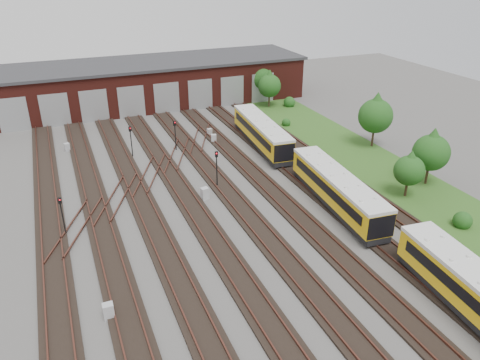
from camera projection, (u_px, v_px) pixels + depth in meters
name	position (u px, v px, depth m)	size (l,w,h in m)	color
ground	(237.00, 235.00, 37.99)	(120.00, 120.00, 0.00)	#484643
track_network	(233.00, 231.00, 38.37)	(30.40, 70.00, 0.33)	black
maintenance_shed	(137.00, 84.00, 69.87)	(51.00, 12.50, 6.35)	#501914
grass_verge	(360.00, 156.00, 52.83)	(8.00, 55.00, 0.05)	#29501A
metro_train	(337.00, 189.00, 41.47)	(3.65, 46.05, 2.87)	black
signal_mast_0	(62.00, 212.00, 37.15)	(0.28, 0.26, 3.41)	black
signal_mast_1	(131.00, 137.00, 51.98)	(0.31, 0.30, 3.52)	black
signal_mast_2	(175.00, 131.00, 53.73)	(0.31, 0.30, 3.52)	black
signal_mast_3	(217.00, 164.00, 44.96)	(0.32, 0.30, 3.74)	black
relay_cabinet_0	(109.00, 311.00, 29.11)	(0.66, 0.55, 1.10)	#B0B2B5
relay_cabinet_1	(67.00, 147.00, 54.14)	(0.57, 0.47, 0.95)	#B0B2B5
relay_cabinet_2	(205.00, 194.00, 43.41)	(0.69, 0.57, 1.15)	#B0B2B5
relay_cabinet_3	(210.00, 132.00, 58.79)	(0.55, 0.46, 0.91)	#B0B2B5
relay_cabinet_4	(214.00, 138.00, 56.64)	(0.60, 0.50, 1.00)	#B0B2B5
tree_0	(260.00, 75.00, 71.58)	(3.76, 3.76, 6.22)	#382719
tree_1	(270.00, 83.00, 68.62)	(3.37, 3.37, 5.59)	#382719
tree_2	(376.00, 112.00, 53.88)	(3.98, 3.98, 6.59)	#382719
tree_3	(410.00, 167.00, 42.88)	(2.82, 2.82, 4.68)	#382719
tree_4	(432.00, 148.00, 44.92)	(3.56, 3.56, 5.89)	#382719
bush_0	(463.00, 218.00, 38.92)	(1.57, 1.57, 1.57)	#154413
bush_1	(286.00, 121.00, 62.15)	(1.17, 1.17, 1.17)	#154413
bush_2	(290.00, 101.00, 69.96)	(1.73, 1.73, 1.73)	#154413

